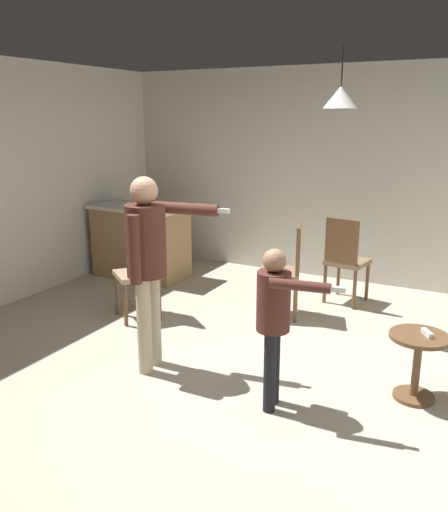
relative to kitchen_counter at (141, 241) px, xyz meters
The scene contains 11 objects.
ground 3.22m from the kitchen_counter, 39.68° to the right, with size 7.68×7.68×0.00m, color #B2A893.
wall_back 2.85m from the kitchen_counter, 25.48° to the left, with size 6.40×0.10×2.70m, color beige.
kitchen_counter is the anchor object (origin of this frame).
side_table_by_couch 4.07m from the kitchen_counter, 23.40° to the right, with size 0.44×0.44×0.52m.
person_adult 2.76m from the kitchen_counter, 51.87° to the right, with size 0.77×0.55×1.63m.
person_child 3.61m from the kitchen_counter, 38.28° to the right, with size 0.64×0.35×1.20m.
dining_chair_by_counter 2.28m from the kitchen_counter, 11.60° to the right, with size 0.53×0.53×1.00m.
dining_chair_near_wall 2.68m from the kitchen_counter, ahead, with size 0.48×0.48×1.00m.
dining_chair_centre_back 1.49m from the kitchen_counter, 52.40° to the right, with size 0.59×0.59×1.00m.
spare_remote_on_table 4.11m from the kitchen_counter, 22.93° to the right, with size 0.04×0.13×0.04m, color white.
ceiling_light_pendant 3.29m from the kitchen_counter, 10.49° to the right, with size 0.32×0.32×0.55m.
Camera 1 is at (1.68, -3.44, 2.09)m, focal length 36.95 mm.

